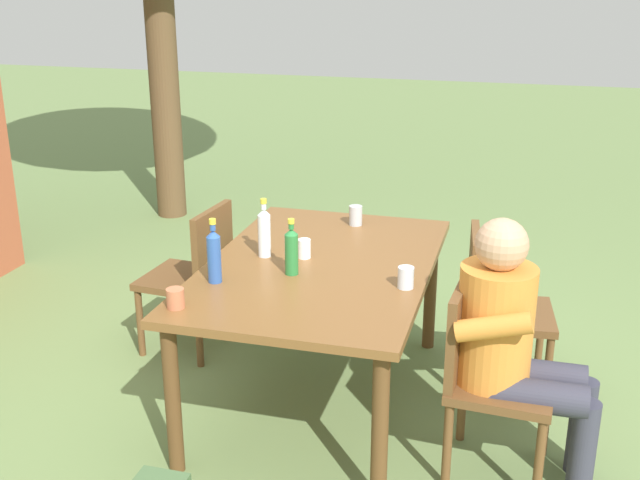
{
  "coord_description": "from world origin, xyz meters",
  "views": [
    {
      "loc": [
        -3.46,
        -0.95,
        2.15
      ],
      "look_at": [
        0.0,
        0.0,
        0.88
      ],
      "focal_mm": 44.08,
      "sensor_mm": 36.0,
      "label": 1
    }
  ],
  "objects_px": {
    "person_in_white_shirt": "(513,339)",
    "backpack_by_far_side": "(381,268)",
    "dining_table": "(320,279)",
    "cup_terracotta": "(175,298)",
    "table_knife": "(266,244)",
    "chair_near_left": "(484,370)",
    "bottle_clear": "(264,232)",
    "chair_far_right": "(196,271)",
    "cup_glass": "(406,278)",
    "bottle_green": "(291,250)",
    "cup_white": "(304,249)",
    "chair_near_right": "(495,303)",
    "bottle_blue": "(214,255)",
    "cup_steel": "(356,215)"
  },
  "relations": [
    {
      "from": "dining_table",
      "to": "chair_near_right",
      "type": "bearing_deg",
      "value": -66.42
    },
    {
      "from": "dining_table",
      "to": "table_knife",
      "type": "height_order",
      "value": "table_knife"
    },
    {
      "from": "cup_glass",
      "to": "backpack_by_far_side",
      "type": "bearing_deg",
      "value": 14.68
    },
    {
      "from": "chair_near_left",
      "to": "bottle_clear",
      "type": "relative_size",
      "value": 2.9
    },
    {
      "from": "cup_terracotta",
      "to": "cup_glass",
      "type": "height_order",
      "value": "cup_glass"
    },
    {
      "from": "bottle_green",
      "to": "cup_white",
      "type": "bearing_deg",
      "value": 0.88
    },
    {
      "from": "cup_steel",
      "to": "backpack_by_far_side",
      "type": "relative_size",
      "value": 0.24
    },
    {
      "from": "chair_far_right",
      "to": "cup_terracotta",
      "type": "bearing_deg",
      "value": -159.67
    },
    {
      "from": "chair_far_right",
      "to": "backpack_by_far_side",
      "type": "relative_size",
      "value": 1.9
    },
    {
      "from": "chair_far_right",
      "to": "chair_near_right",
      "type": "relative_size",
      "value": 1.0
    },
    {
      "from": "chair_far_right",
      "to": "table_knife",
      "type": "bearing_deg",
      "value": -110.89
    },
    {
      "from": "chair_far_right",
      "to": "cup_terracotta",
      "type": "relative_size",
      "value": 10.09
    },
    {
      "from": "cup_terracotta",
      "to": "cup_steel",
      "type": "relative_size",
      "value": 0.78
    },
    {
      "from": "bottle_blue",
      "to": "cup_glass",
      "type": "xyz_separation_m",
      "value": [
        0.16,
        -0.86,
        -0.08
      ]
    },
    {
      "from": "dining_table",
      "to": "cup_terracotta",
      "type": "bearing_deg",
      "value": 145.98
    },
    {
      "from": "chair_far_right",
      "to": "cup_glass",
      "type": "height_order",
      "value": "chair_far_right"
    },
    {
      "from": "chair_near_left",
      "to": "cup_white",
      "type": "distance_m",
      "value": 1.07
    },
    {
      "from": "dining_table",
      "to": "cup_white",
      "type": "distance_m",
      "value": 0.17
    },
    {
      "from": "cup_terracotta",
      "to": "cup_steel",
      "type": "xyz_separation_m",
      "value": [
        1.3,
        -0.49,
        0.01
      ]
    },
    {
      "from": "bottle_blue",
      "to": "bottle_clear",
      "type": "relative_size",
      "value": 1.02
    },
    {
      "from": "bottle_green",
      "to": "cup_steel",
      "type": "distance_m",
      "value": 0.81
    },
    {
      "from": "chair_near_right",
      "to": "backpack_by_far_side",
      "type": "height_order",
      "value": "chair_near_right"
    },
    {
      "from": "person_in_white_shirt",
      "to": "backpack_by_far_side",
      "type": "height_order",
      "value": "person_in_white_shirt"
    },
    {
      "from": "chair_near_left",
      "to": "person_in_white_shirt",
      "type": "xyz_separation_m",
      "value": [
        -0.01,
        -0.11,
        0.17
      ]
    },
    {
      "from": "chair_far_right",
      "to": "bottle_green",
      "type": "distance_m",
      "value": 1.0
    },
    {
      "from": "dining_table",
      "to": "chair_near_left",
      "type": "bearing_deg",
      "value": -113.75
    },
    {
      "from": "cup_glass",
      "to": "cup_terracotta",
      "type": "bearing_deg",
      "value": 117.62
    },
    {
      "from": "bottle_blue",
      "to": "bottle_green",
      "type": "relative_size",
      "value": 1.12
    },
    {
      "from": "cup_white",
      "to": "backpack_by_far_side",
      "type": "xyz_separation_m",
      "value": [
        1.31,
        -0.14,
        -0.59
      ]
    },
    {
      "from": "bottle_blue",
      "to": "table_knife",
      "type": "relative_size",
      "value": 1.28
    },
    {
      "from": "bottle_green",
      "to": "table_knife",
      "type": "height_order",
      "value": "bottle_green"
    },
    {
      "from": "table_knife",
      "to": "dining_table",
      "type": "bearing_deg",
      "value": -117.47
    },
    {
      "from": "bottle_clear",
      "to": "backpack_by_far_side",
      "type": "bearing_deg",
      "value": -14.23
    },
    {
      "from": "chair_far_right",
      "to": "bottle_green",
      "type": "xyz_separation_m",
      "value": [
        -0.54,
        -0.75,
        0.39
      ]
    },
    {
      "from": "cup_glass",
      "to": "table_knife",
      "type": "relative_size",
      "value": 0.42
    },
    {
      "from": "chair_far_right",
      "to": "cup_steel",
      "type": "relative_size",
      "value": 7.84
    },
    {
      "from": "dining_table",
      "to": "bottle_clear",
      "type": "height_order",
      "value": "bottle_clear"
    },
    {
      "from": "chair_near_right",
      "to": "table_knife",
      "type": "relative_size",
      "value": 3.66
    },
    {
      "from": "dining_table",
      "to": "cup_steel",
      "type": "bearing_deg",
      "value": -3.14
    },
    {
      "from": "bottle_blue",
      "to": "chair_far_right",
      "type": "bearing_deg",
      "value": 30.94
    },
    {
      "from": "chair_near_right",
      "to": "table_knife",
      "type": "xyz_separation_m",
      "value": [
        -0.19,
        1.18,
        0.28
      ]
    },
    {
      "from": "bottle_blue",
      "to": "dining_table",
      "type": "bearing_deg",
      "value": -48.36
    },
    {
      "from": "chair_far_right",
      "to": "cup_glass",
      "type": "bearing_deg",
      "value": -113.55
    },
    {
      "from": "bottle_green",
      "to": "cup_glass",
      "type": "xyz_separation_m",
      "value": [
        -0.03,
        -0.55,
        -0.07
      ]
    },
    {
      "from": "chair_near_right",
      "to": "cup_steel",
      "type": "height_order",
      "value": "cup_steel"
    },
    {
      "from": "backpack_by_far_side",
      "to": "bottle_clear",
      "type": "bearing_deg",
      "value": 165.77
    },
    {
      "from": "cup_white",
      "to": "cup_glass",
      "type": "bearing_deg",
      "value": -114.16
    },
    {
      "from": "dining_table",
      "to": "person_in_white_shirt",
      "type": "relative_size",
      "value": 1.41
    },
    {
      "from": "chair_near_right",
      "to": "bottle_blue",
      "type": "distance_m",
      "value": 1.49
    },
    {
      "from": "chair_near_left",
      "to": "table_knife",
      "type": "relative_size",
      "value": 3.66
    }
  ]
}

